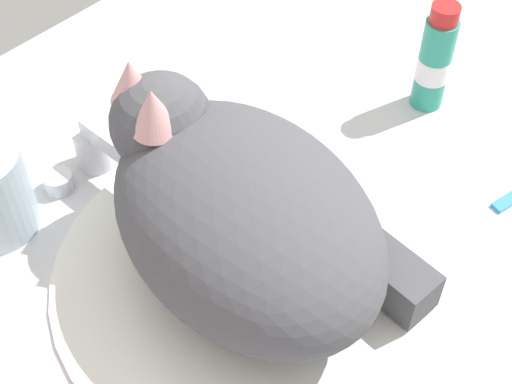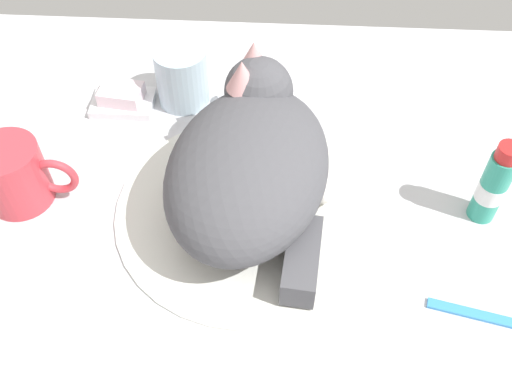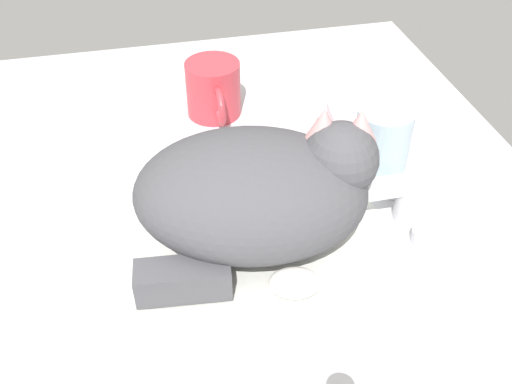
# 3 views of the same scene
# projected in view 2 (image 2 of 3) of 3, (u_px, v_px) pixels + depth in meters

# --- Properties ---
(ground_plane) EXTENTS (1.10, 0.83, 0.03)m
(ground_plane) POSITION_uv_depth(u_px,v_px,m) (249.00, 218.00, 0.75)
(ground_plane) COLOR silver
(sink_basin) EXTENTS (0.34, 0.34, 0.01)m
(sink_basin) POSITION_uv_depth(u_px,v_px,m) (248.00, 208.00, 0.74)
(sink_basin) COLOR silver
(sink_basin) RESTS_ON ground_plane
(faucet) EXTENTS (0.12, 0.12, 0.06)m
(faucet) POSITION_uv_depth(u_px,v_px,m) (257.00, 97.00, 0.84)
(faucet) COLOR silver
(faucet) RESTS_ON ground_plane
(cat) EXTENTS (0.24, 0.30, 0.16)m
(cat) POSITION_uv_depth(u_px,v_px,m) (251.00, 163.00, 0.68)
(cat) COLOR #4C4C51
(cat) RESTS_ON sink_basin
(coffee_mug) EXTENTS (0.12, 0.08, 0.09)m
(coffee_mug) POSITION_uv_depth(u_px,v_px,m) (15.00, 175.00, 0.72)
(coffee_mug) COLOR #C63842
(coffee_mug) RESTS_ON ground_plane
(rinse_cup) EXTENTS (0.08, 0.08, 0.09)m
(rinse_cup) POSITION_uv_depth(u_px,v_px,m) (182.00, 76.00, 0.84)
(rinse_cup) COLOR silver
(rinse_cup) RESTS_ON ground_plane
(soap_dish) EXTENTS (0.09, 0.06, 0.01)m
(soap_dish) POSITION_uv_depth(u_px,v_px,m) (123.00, 103.00, 0.86)
(soap_dish) COLOR white
(soap_dish) RESTS_ON ground_plane
(soap_bar) EXTENTS (0.07, 0.05, 0.02)m
(soap_bar) POSITION_uv_depth(u_px,v_px,m) (121.00, 94.00, 0.85)
(soap_bar) COLOR silver
(soap_bar) RESTS_ON soap_dish
(toothpaste_bottle) EXTENTS (0.03, 0.03, 0.12)m
(toothpaste_bottle) POSITION_uv_depth(u_px,v_px,m) (493.00, 185.00, 0.69)
(toothpaste_bottle) COLOR teal
(toothpaste_bottle) RESTS_ON ground_plane
(toothbrush) EXTENTS (0.15, 0.05, 0.02)m
(toothbrush) POSITION_uv_depth(u_px,v_px,m) (509.00, 321.00, 0.63)
(toothbrush) COLOR #388CD8
(toothbrush) RESTS_ON ground_plane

